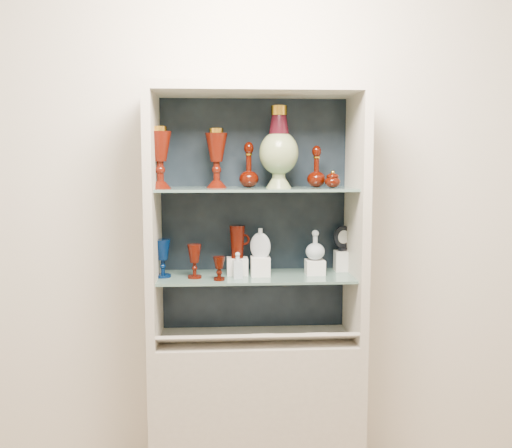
{
  "coord_description": "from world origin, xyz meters",
  "views": [
    {
      "loc": [
        -0.17,
        -1.13,
        1.61
      ],
      "look_at": [
        0.0,
        1.53,
        1.3
      ],
      "focal_mm": 40.0,
      "sensor_mm": 36.0,
      "label": 1
    }
  ],
  "objects": [
    {
      "name": "label_ledge",
      "position": [
        0.0,
        1.42,
        0.78
      ],
      "size": [
        0.92,
        0.17,
        0.09
      ],
      "primitive_type": "cube",
      "rotation": [
        -0.44,
        0.0,
        0.0
      ],
      "color": "#B9B09E",
      "rests_on": "cabinet_base"
    },
    {
      "name": "enamel_urn",
      "position": [
        0.11,
        1.54,
        1.66
      ],
      "size": [
        0.19,
        0.19,
        0.38
      ],
      "primitive_type": null,
      "rotation": [
        0.0,
        0.0,
        0.03
      ],
      "color": "#124B17",
      "rests_on": "shelf_upper"
    },
    {
      "name": "riser_cameo_medallion",
      "position": [
        0.44,
        1.64,
        1.1
      ],
      "size": [
        0.08,
        0.08,
        0.1
      ],
      "primitive_type": "cube",
      "color": "silver",
      "rests_on": "shelf_lower"
    },
    {
      "name": "riser_flat_flask",
      "position": [
        0.02,
        1.54,
        1.09
      ],
      "size": [
        0.09,
        0.09,
        0.09
      ],
      "primitive_type": "cube",
      "color": "silver",
      "rests_on": "shelf_lower"
    },
    {
      "name": "ruby_goblet_small",
      "position": [
        -0.17,
        1.45,
        1.1
      ],
      "size": [
        0.07,
        0.07,
        0.11
      ],
      "primitive_type": null,
      "rotation": [
        0.0,
        0.0,
        -0.31
      ],
      "color": "#380800",
      "rests_on": "shelf_lower"
    },
    {
      "name": "cabinet_top_cap",
      "position": [
        0.0,
        1.53,
        1.92
      ],
      "size": [
        1.0,
        0.4,
        0.04
      ],
      "primitive_type": "cube",
      "color": "#B9B09E",
      "rests_on": "cabinet_side_left"
    },
    {
      "name": "ruby_decanter_a",
      "position": [
        -0.03,
        1.58,
        1.59
      ],
      "size": [
        0.1,
        0.1,
        0.24
      ],
      "primitive_type": null,
      "rotation": [
        0.0,
        0.0,
        0.01
      ],
      "color": "#380800",
      "rests_on": "shelf_upper"
    },
    {
      "name": "ruby_decanter_b",
      "position": [
        0.29,
        1.58,
        1.58
      ],
      "size": [
        0.11,
        0.11,
        0.21
      ],
      "primitive_type": null,
      "rotation": [
        0.0,
        0.0,
        0.33
      ],
      "color": "#380800",
      "rests_on": "shelf_upper"
    },
    {
      "name": "cabinet_back_panel",
      "position": [
        0.0,
        1.72,
        1.32
      ],
      "size": [
        0.98,
        0.02,
        1.15
      ],
      "primitive_type": "cube",
      "color": "black",
      "rests_on": "cabinet_base"
    },
    {
      "name": "ruby_goblet_tall",
      "position": [
        -0.29,
        1.5,
        1.13
      ],
      "size": [
        0.08,
        0.08,
        0.16
      ],
      "primitive_type": null,
      "rotation": [
        0.0,
        0.0,
        -0.27
      ],
      "color": "#4B1107",
      "rests_on": "shelf_lower"
    },
    {
      "name": "label_card_1",
      "position": [
        0.27,
        1.42,
        0.8
      ],
      "size": [
        0.1,
        0.06,
        0.03
      ],
      "primitive_type": "cube",
      "rotation": [
        -0.44,
        0.0,
        0.0
      ],
      "color": "white",
      "rests_on": "label_ledge"
    },
    {
      "name": "pedestal_lamp_right",
      "position": [
        -0.18,
        1.57,
        1.61
      ],
      "size": [
        0.13,
        0.13,
        0.28
      ],
      "primitive_type": null,
      "rotation": [
        0.0,
        0.0,
        -0.3
      ],
      "color": "#4B1107",
      "rests_on": "shelf_upper"
    },
    {
      "name": "cabinet_base",
      "position": [
        0.0,
        1.53,
        0.38
      ],
      "size": [
        1.0,
        0.4,
        0.75
      ],
      "primitive_type": "cube",
      "color": "#B9B09E",
      "rests_on": "ground"
    },
    {
      "name": "riser_ruby_pitcher",
      "position": [
        -0.09,
        1.58,
        1.09
      ],
      "size": [
        0.1,
        0.1,
        0.08
      ],
      "primitive_type": "cube",
      "color": "silver",
      "rests_on": "shelf_lower"
    },
    {
      "name": "ruby_pitcher",
      "position": [
        -0.09,
        1.58,
        1.21
      ],
      "size": [
        0.14,
        0.11,
        0.16
      ],
      "primitive_type": null,
      "rotation": [
        0.0,
        0.0,
        0.33
      ],
      "color": "#4B1107",
      "rests_on": "riser_ruby_pitcher"
    },
    {
      "name": "label_card_0",
      "position": [
        0.02,
        1.42,
        0.8
      ],
      "size": [
        0.1,
        0.06,
        0.03
      ],
      "primitive_type": "cube",
      "rotation": [
        -0.44,
        0.0,
        0.0
      ],
      "color": "white",
      "rests_on": "label_ledge"
    },
    {
      "name": "shelf_lower",
      "position": [
        0.0,
        1.55,
        1.04
      ],
      "size": [
        0.92,
        0.34,
        0.01
      ],
      "primitive_type": "cube",
      "color": "slate",
      "rests_on": "cabinet_side_left"
    },
    {
      "name": "cobalt_goblet",
      "position": [
        -0.44,
        1.54,
        1.14
      ],
      "size": [
        0.09,
        0.09,
        0.18
      ],
      "primitive_type": null,
      "rotation": [
        0.0,
        0.0,
        -0.3
      ],
      "color": "#041A46",
      "rests_on": "shelf_lower"
    },
    {
      "name": "shelf_upper",
      "position": [
        0.0,
        1.55,
        1.46
      ],
      "size": [
        0.92,
        0.34,
        0.01
      ],
      "primitive_type": "cube",
      "color": "slate",
      "rests_on": "cabinet_side_left"
    },
    {
      "name": "lidded_bowl",
      "position": [
        0.36,
        1.52,
        1.51
      ],
      "size": [
        0.09,
        0.09,
        0.08
      ],
      "primitive_type": null,
      "rotation": [
        0.0,
        0.0,
        -0.25
      ],
      "color": "#380800",
      "rests_on": "shelf_upper"
    },
    {
      "name": "wall_back",
      "position": [
        0.0,
        1.75,
        1.4
      ],
      "size": [
        3.5,
        0.02,
        2.8
      ],
      "primitive_type": "cube",
      "color": "silver",
      "rests_on": "ground"
    },
    {
      "name": "flat_flask",
      "position": [
        0.02,
        1.54,
        1.21
      ],
      "size": [
        0.11,
        0.08,
        0.14
      ],
      "primitive_type": null,
      "rotation": [
        0.0,
        0.0,
        -0.39
      ],
      "color": "#A7B3BA",
      "rests_on": "riser_flat_flask"
    },
    {
      "name": "cameo_medallion",
      "position": [
        0.44,
        1.64,
        1.21
      ],
      "size": [
        0.12,
        0.08,
        0.13
      ],
      "primitive_type": null,
      "rotation": [
        0.0,
        0.0,
        0.41
      ],
      "color": "black",
      "rests_on": "riser_cameo_medallion"
    },
    {
      "name": "clear_round_decanter",
      "position": [
        0.29,
        1.56,
        1.19
      ],
      "size": [
        0.12,
        0.12,
        0.14
      ],
      "primitive_type": null,
      "rotation": [
        0.0,
        0.0,
        -0.42
      ],
      "color": "#A5B4BF",
      "rests_on": "riser_clear_round_decanter"
    },
    {
      "name": "pedestal_lamp_left",
      "position": [
        -0.44,
        1.5,
        1.61
      ],
      "size": [
        0.12,
        0.12,
        0.28
      ],
      "primitive_type": null,
      "rotation": [
        0.0,
        0.0,
        -0.12
      ],
      "color": "#4B1107",
      "rests_on": "shelf_upper"
    },
    {
      "name": "cabinet_side_left",
      "position": [
        -0.48,
        1.53,
        1.32
      ],
      "size": [
        0.04,
        0.4,
        1.15
      ],
      "primitive_type": "cube",
      "color": "#B9B09E",
      "rests_on": "cabinet_base"
    },
    {
      "name": "cabinet_side_right",
      "position": [
        0.48,
        1.53,
        1.32
      ],
      "size": [
        0.04,
        0.4,
        1.15
      ],
      "primitive_type": "cube",
      "color": "#B9B09E",
      "rests_on": "cabinet_base"
    },
    {
      "name": "clear_square_bottle",
      "position": [
        -0.09,
        1.49,
        1.11
      ],
      "size": [
        0.05,
        0.05,
        0.12
      ],
      "primitive_type": null,
      "rotation": [
        0.0,
        0.0,
        0.14
      ],
      "color": "#A5B4BF",
      "rests_on": "shelf_lower"
    },
    {
      "name": "riser_clear_round_decanter",
      "position": [
        0.29,
        1.56,
        1.08
      ],
      "size": [
        0.09,
        0.09,
        0.07
      ],
      "primitive_type": "cube",
      "color": "silver",
      "rests_on": "shelf_lower"
    }
  ]
}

